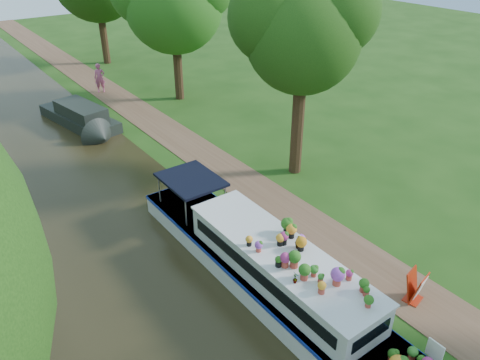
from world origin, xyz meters
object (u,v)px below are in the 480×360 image
at_px(sandwich_board, 416,288).
at_px(pedestrian_pink, 100,78).
at_px(second_boat, 81,117).
at_px(plant_boat, 280,276).

distance_m(sandwich_board, pedestrian_pink, 24.81).
height_order(sandwich_board, pedestrian_pink, pedestrian_pink).
bearing_deg(pedestrian_pink, second_boat, -98.25).
bearing_deg(sandwich_board, second_boat, 87.46).
bearing_deg(pedestrian_pink, plant_boat, -74.18).
bearing_deg(plant_boat, pedestrian_pink, 82.15).
distance_m(plant_boat, sandwich_board, 4.20).
xyz_separation_m(plant_boat, sandwich_board, (3.29, -2.58, -0.35)).
relative_size(plant_boat, sandwich_board, 13.00).
distance_m(second_boat, sandwich_board, 20.06).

